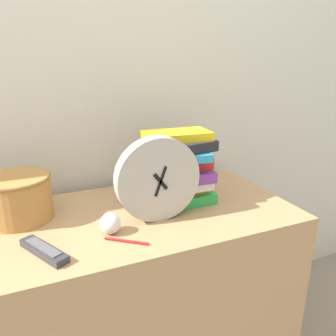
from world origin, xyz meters
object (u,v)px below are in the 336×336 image
book_stack (177,170)px  basket (18,197)px  pen (127,241)px  tv_remote (44,250)px  crumpled_paper_ball (110,224)px  desk_clock (158,179)px

book_stack → basket: (-0.52, 0.07, -0.04)m
basket → pen: 0.40m
tv_remote → crumpled_paper_ball: (0.19, 0.04, 0.02)m
desk_clock → book_stack: size_ratio=1.05×
desk_clock → basket: 0.45m
crumpled_paper_ball → tv_remote: bearing=-168.2°
crumpled_paper_ball → pen: (0.03, -0.07, -0.03)m
desk_clock → book_stack: bearing=41.3°
book_stack → basket: bearing=171.9°
tv_remote → pen: tv_remote is taller
basket → crumpled_paper_ball: bearing=-40.0°
book_stack → tv_remote: (-0.47, -0.17, -0.11)m
book_stack → tv_remote: size_ratio=1.49×
book_stack → crumpled_paper_ball: book_stack is taller
book_stack → pen: (-0.25, -0.20, -0.12)m
desk_clock → tv_remote: bearing=-168.7°
desk_clock → pen: bearing=-143.3°
desk_clock → pen: size_ratio=2.48×
crumpled_paper_ball → book_stack: bearing=25.2°
book_stack → tv_remote: book_stack is taller
book_stack → pen: book_stack is taller
tv_remote → desk_clock: bearing=11.3°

